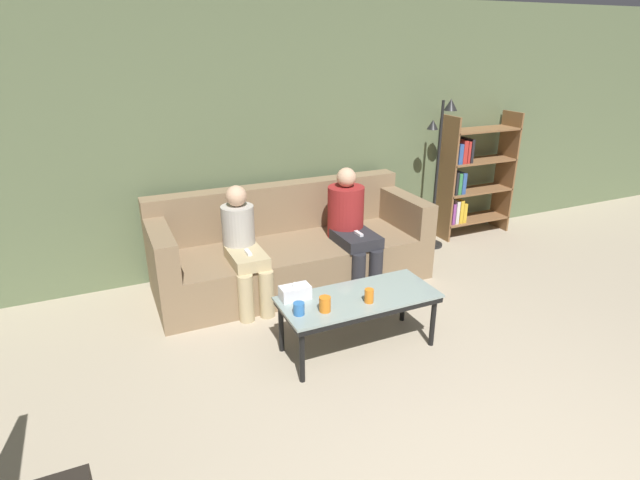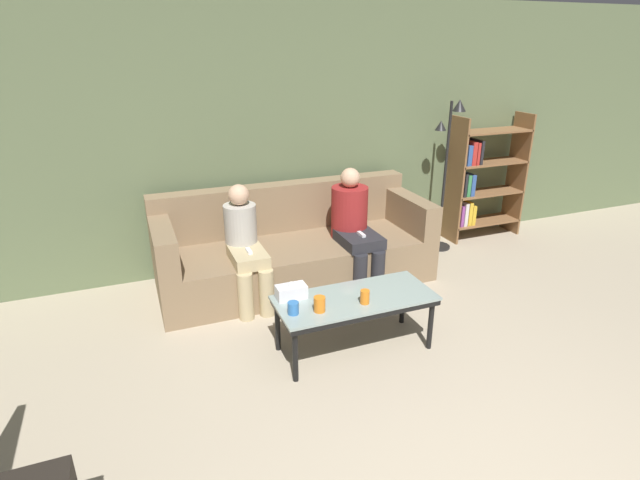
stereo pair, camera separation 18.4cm
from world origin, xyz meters
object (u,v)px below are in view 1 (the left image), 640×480
cup_far_center (299,309)px  seated_person_mid_left (350,223)px  bookshelf (469,178)px  standing_lamp (439,159)px  coffee_table (358,301)px  tissue_box (295,292)px  seated_person_left_end (243,245)px  couch (291,250)px  cup_near_right (369,296)px  cup_near_left (325,304)px

cup_far_center → seated_person_mid_left: 1.53m
bookshelf → standing_lamp: size_ratio=0.88×
coffee_table → seated_person_mid_left: (0.50, 1.09, 0.19)m
tissue_box → bookshelf: bearing=27.8°
coffee_table → seated_person_left_end: bearing=117.9°
couch → tissue_box: (-0.41, -1.15, 0.18)m
cup_near_right → seated_person_left_end: seated_person_left_end is taller
cup_near_left → cup_near_right: cup_near_left is taller
cup_far_center → seated_person_left_end: bearing=93.1°
tissue_box → bookshelf: (2.78, 1.46, 0.20)m
coffee_table → tissue_box: 0.48m
cup_near_left → cup_near_right: bearing=-2.5°
cup_near_left → seated_person_mid_left: bearing=55.4°
couch → standing_lamp: standing_lamp is taller
cup_near_right → cup_far_center: (-0.52, 0.05, -0.01)m
coffee_table → cup_near_right: size_ratio=11.50×
couch → cup_near_right: bearing=-87.8°
cup_far_center → bookshelf: bearing=30.7°
tissue_box → bookshelf: 3.15m
seated_person_mid_left → cup_near_right: bearing=-111.7°
cup_near_right → standing_lamp: standing_lamp is taller
tissue_box → standing_lamp: (2.22, 1.32, 0.51)m
coffee_table → seated_person_mid_left: size_ratio=1.07×
couch → tissue_box: 1.23m
standing_lamp → seated_person_left_end: 2.42m
cup_near_right → tissue_box: tissue_box is taller
coffee_table → tissue_box: tissue_box is taller
tissue_box → bookshelf: size_ratio=0.15×
standing_lamp → tissue_box: bearing=-149.2°
tissue_box → seated_person_left_end: seated_person_left_end is taller
seated_person_mid_left → cup_far_center: bearing=-131.0°
cup_far_center → seated_person_left_end: size_ratio=0.08×
seated_person_left_end → tissue_box: bearing=-82.3°
cup_far_center → tissue_box: size_ratio=0.40×
cup_near_left → seated_person_left_end: bearing=101.9°
seated_person_left_end → seated_person_mid_left: 1.06m
standing_lamp → coffee_table: bearing=-140.2°
tissue_box → seated_person_left_end: bearing=97.7°
cup_near_right → seated_person_mid_left: size_ratio=0.09×
couch → standing_lamp: (1.81, 0.17, 0.68)m
bookshelf → seated_person_left_end: (-2.90, -0.57, -0.15)m
cup_near_left → standing_lamp: size_ratio=0.07×
coffee_table → cup_far_center: cup_far_center is taller
cup_near_left → seated_person_left_end: 1.18m
cup_near_left → cup_far_center: 0.18m
cup_near_left → cup_far_center: bearing=169.4°
tissue_box → standing_lamp: standing_lamp is taller
bookshelf → standing_lamp: standing_lamp is taller
coffee_table → seated_person_left_end: (-0.56, 1.06, 0.15)m
seated_person_mid_left → couch: bearing=157.5°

